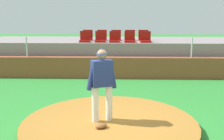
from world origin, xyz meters
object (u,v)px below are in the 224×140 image
object	(u,v)px
stadium_chair_5	(88,37)
stadium_chair_6	(102,37)
fielding_glove	(101,126)
stadium_chair_3	(130,39)
stadium_chair_7	(116,37)
pitcher	(102,79)
baseball	(109,109)
stadium_chair_2	(115,39)
stadium_chair_4	(146,39)
stadium_chair_1	(100,39)
stadium_chair_9	(143,37)
stadium_chair_0	(85,39)
stadium_chair_8	(130,37)

from	to	relation	value
stadium_chair_5	stadium_chair_6	bearing A→B (deg)	178.11
fielding_glove	stadium_chair_5	distance (m)	8.01
stadium_chair_3	stadium_chair_7	xyz separation A→B (m)	(-0.64, 0.92, 0.00)
pitcher	stadium_chair_7	world-z (taller)	pitcher
baseball	stadium_chair_7	world-z (taller)	stadium_chair_7
pitcher	stadium_chair_7	bearing A→B (deg)	66.88
stadium_chair_2	stadium_chair_6	xyz separation A→B (m)	(-0.65, 0.92, 0.00)
stadium_chair_2	stadium_chair_4	bearing A→B (deg)	179.86
stadium_chair_6	stadium_chair_4	bearing A→B (deg)	156.07
baseball	stadium_chair_4	world-z (taller)	stadium_chair_4
fielding_glove	stadium_chair_7	xyz separation A→B (m)	(0.21, 7.76, 1.38)
stadium_chair_4	pitcher	bearing A→B (deg)	76.04
stadium_chair_2	stadium_chair_6	world-z (taller)	same
fielding_glove	stadium_chair_4	bearing A→B (deg)	-135.74
stadium_chair_1	stadium_chair_7	bearing A→B (deg)	-128.71
stadium_chair_3	stadium_chair_7	distance (m)	1.12
stadium_chair_1	stadium_chair_9	distance (m)	2.24
stadium_chair_3	stadium_chair_4	distance (m)	0.73
stadium_chair_3	stadium_chair_9	distance (m)	1.17
stadium_chair_6	stadium_chair_0	bearing A→B (deg)	51.38
baseball	stadium_chair_7	size ratio (longest dim) A/B	0.15
stadium_chair_5	stadium_chair_7	distance (m)	1.41
pitcher	stadium_chair_8	distance (m)	7.35
stadium_chair_2	stadium_chair_9	size ratio (longest dim) A/B	1.00
stadium_chair_2	stadium_chair_1	bearing A→B (deg)	-2.29
stadium_chair_8	baseball	bearing A→B (deg)	83.20
stadium_chair_3	stadium_chair_5	size ratio (longest dim) A/B	1.00
fielding_glove	stadium_chair_7	world-z (taller)	stadium_chair_7
stadium_chair_9	stadium_chair_2	bearing A→B (deg)	33.72
baseball	stadium_chair_0	bearing A→B (deg)	103.23
stadium_chair_4	stadium_chair_7	size ratio (longest dim) A/B	1.00
stadium_chair_4	stadium_chair_7	xyz separation A→B (m)	(-1.37, 0.91, 0.00)
pitcher	stadium_chair_1	bearing A→B (deg)	72.95
stadium_chair_1	stadium_chair_4	bearing A→B (deg)	179.18
pitcher	stadium_chair_5	xyz separation A→B (m)	(-1.19, 7.32, 0.38)
stadium_chair_6	stadium_chair_1	bearing A→B (deg)	89.76
pitcher	stadium_chair_4	size ratio (longest dim) A/B	3.62
stadium_chair_0	stadium_chair_2	xyz separation A→B (m)	(1.37, -0.02, 0.00)
stadium_chair_0	stadium_chair_8	size ratio (longest dim) A/B	1.00
pitcher	stadium_chair_1	xyz separation A→B (m)	(-0.49, 6.41, 0.38)
stadium_chair_0	stadium_chair_9	size ratio (longest dim) A/B	1.00
stadium_chair_5	stadium_chair_9	world-z (taller)	same
stadium_chair_0	stadium_chair_4	size ratio (longest dim) A/B	1.00
fielding_glove	stadium_chair_8	world-z (taller)	stadium_chair_8
stadium_chair_4	stadium_chair_6	world-z (taller)	same
stadium_chair_0	stadium_chair_7	size ratio (longest dim) A/B	1.00
stadium_chair_6	stadium_chair_8	bearing A→B (deg)	179.58
baseball	stadium_chair_6	bearing A→B (deg)	95.35
pitcher	stadium_chair_4	world-z (taller)	pitcher
stadium_chair_8	stadium_chair_1	bearing A→B (deg)	32.26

